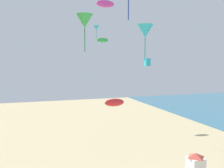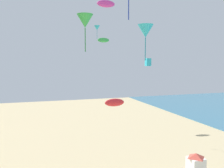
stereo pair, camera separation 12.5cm
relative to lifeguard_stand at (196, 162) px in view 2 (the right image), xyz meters
name	(u,v)px [view 2 (the right image)]	position (x,y,z in m)	size (l,w,h in m)	color
lifeguard_stand	(196,162)	(0.00, 0.00, 0.00)	(1.10, 1.10, 2.55)	white
kite_magenta_parafoil	(106,4)	(-2.29, 16.61, 15.64)	(2.50, 0.69, 0.97)	#DB3D9E
kite_cyan_delta	(145,31)	(-1.66, 5.68, 10.63)	(1.49, 1.49, 3.38)	#2DB7CC
kite_red_parafoil	(115,102)	(-5.19, 4.29, 4.26)	(1.73, 0.48, 0.67)	red
kite_cyan_delta_2	(97,28)	(-3.39, 17.20, 12.46)	(0.79, 0.79, 1.79)	#2DB7CC
kite_cyan_box	(148,62)	(2.37, 13.14, 7.78)	(0.64, 0.64, 1.00)	#2DB7CC
kite_green_parafoil	(103,40)	(-1.16, 21.88, 11.31)	(1.91, 0.53, 0.74)	green
kite_green_delta	(85,21)	(-6.44, 10.38, 12.08)	(1.73, 1.73, 3.94)	green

